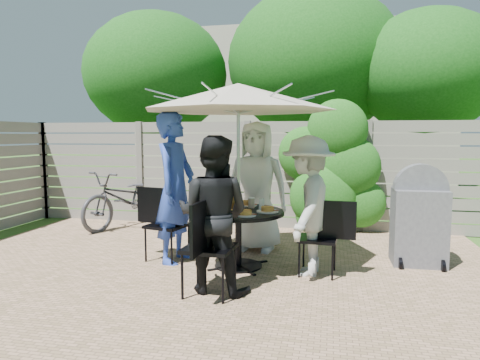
% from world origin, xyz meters
% --- Properties ---
extents(backyard_envelope, '(60.00, 60.00, 5.00)m').
position_xyz_m(backyard_envelope, '(0.09, 10.29, 2.61)').
color(backyard_envelope, '#32571B').
rests_on(backyard_envelope, ground).
extents(patio_table, '(1.18, 1.18, 0.71)m').
position_xyz_m(patio_table, '(0.34, 0.70, 0.49)').
color(patio_table, black).
rests_on(patio_table, ground).
extents(umbrella, '(2.48, 2.48, 2.21)m').
position_xyz_m(umbrella, '(0.34, 0.70, 2.05)').
color(umbrella, silver).
rests_on(umbrella, ground).
extents(chair_back, '(0.52, 0.69, 0.91)m').
position_xyz_m(chair_back, '(0.43, 1.66, 0.27)').
color(chair_back, black).
rests_on(chair_back, ground).
extents(person_back, '(0.93, 0.65, 1.80)m').
position_xyz_m(person_back, '(0.41, 1.52, 0.90)').
color(person_back, silver).
rests_on(person_back, ground).
extents(chair_left, '(0.71, 0.54, 0.94)m').
position_xyz_m(chair_left, '(-0.62, 0.79, 0.28)').
color(chair_left, black).
rests_on(chair_left, ground).
extents(person_left, '(0.52, 0.73, 1.90)m').
position_xyz_m(person_left, '(-0.49, 0.78, 0.95)').
color(person_left, '#2945B2').
rests_on(person_left, ground).
extents(chair_front, '(0.51, 0.73, 0.99)m').
position_xyz_m(chair_front, '(0.25, -0.26, 0.30)').
color(chair_front, black).
rests_on(chair_front, ground).
extents(person_front, '(0.83, 0.68, 1.60)m').
position_xyz_m(person_front, '(0.26, -0.13, 0.80)').
color(person_front, black).
rests_on(person_front, ground).
extents(chair_right, '(0.65, 0.45, 0.88)m').
position_xyz_m(chair_right, '(1.30, 0.61, 0.26)').
color(chair_right, black).
rests_on(chair_right, ground).
extents(person_right, '(0.69, 1.09, 1.61)m').
position_xyz_m(person_right, '(1.16, 0.62, 0.80)').
color(person_right, '#B0B2AC').
rests_on(person_right, ground).
extents(plate_back, '(0.26, 0.26, 0.06)m').
position_xyz_m(plate_back, '(0.37, 1.06, 0.73)').
color(plate_back, white).
rests_on(plate_back, patio_table).
extents(plate_left, '(0.26, 0.26, 0.06)m').
position_xyz_m(plate_left, '(-0.02, 0.73, 0.73)').
color(plate_left, white).
rests_on(plate_left, patio_table).
extents(plate_front, '(0.26, 0.26, 0.06)m').
position_xyz_m(plate_front, '(0.30, 0.34, 0.73)').
color(plate_front, white).
rests_on(plate_front, patio_table).
extents(plate_right, '(0.26, 0.26, 0.06)m').
position_xyz_m(plate_right, '(0.69, 0.66, 0.73)').
color(plate_right, white).
rests_on(plate_right, patio_table).
extents(plate_extra, '(0.24, 0.24, 0.06)m').
position_xyz_m(plate_extra, '(0.49, 0.38, 0.73)').
color(plate_extra, white).
rests_on(plate_extra, patio_table).
extents(glass_left, '(0.07, 0.07, 0.14)m').
position_xyz_m(glass_left, '(0.07, 0.62, 0.78)').
color(glass_left, silver).
rests_on(glass_left, patio_table).
extents(glass_front, '(0.07, 0.07, 0.14)m').
position_xyz_m(glass_front, '(0.42, 0.43, 0.78)').
color(glass_front, silver).
rests_on(glass_front, patio_table).
extents(glass_right, '(0.07, 0.07, 0.14)m').
position_xyz_m(glass_right, '(0.60, 0.78, 0.78)').
color(glass_right, silver).
rests_on(glass_right, patio_table).
extents(syrup_jug, '(0.09, 0.09, 0.16)m').
position_xyz_m(syrup_jug, '(0.28, 0.75, 0.79)').
color(syrup_jug, '#59280C').
rests_on(syrup_jug, patio_table).
extents(coffee_cup, '(0.08, 0.08, 0.12)m').
position_xyz_m(coffee_cup, '(0.46, 0.91, 0.77)').
color(coffee_cup, '#C6B293').
rests_on(coffee_cup, patio_table).
extents(bicycle, '(1.26, 2.01, 1.00)m').
position_xyz_m(bicycle, '(-2.08, 2.60, 0.50)').
color(bicycle, '#333338').
rests_on(bicycle, ground).
extents(bbq_grill, '(0.63, 0.48, 1.26)m').
position_xyz_m(bbq_grill, '(2.48, 1.26, 0.57)').
color(bbq_grill, slate).
rests_on(bbq_grill, ground).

